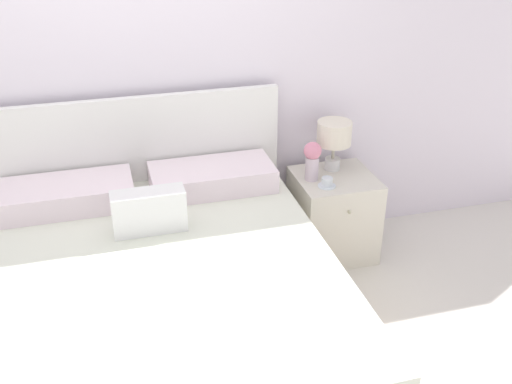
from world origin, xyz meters
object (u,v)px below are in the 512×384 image
at_px(flower_vase, 313,158).
at_px(teacup, 327,183).
at_px(bed, 162,303).
at_px(table_lamp, 334,136).
at_px(nightstand, 333,215).

xyz_separation_m(flower_vase, teacup, (0.06, -0.11, -0.12)).
distance_m(bed, table_lamp, 1.53).
relative_size(bed, teacup, 17.94).
bearing_deg(table_lamp, teacup, -119.21).
bearing_deg(bed, table_lamp, 32.38).
height_order(nightstand, flower_vase, flower_vase).
bearing_deg(flower_vase, teacup, -63.38).
xyz_separation_m(bed, nightstand, (1.21, 0.67, -0.04)).
height_order(bed, nightstand, bed).
height_order(nightstand, table_lamp, table_lamp).
bearing_deg(bed, teacup, 26.82).
bearing_deg(nightstand, teacup, -133.08).
bearing_deg(bed, nightstand, 28.94).
xyz_separation_m(bed, teacup, (1.11, 0.56, 0.27)).
bearing_deg(flower_vase, nightstand, -2.18).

